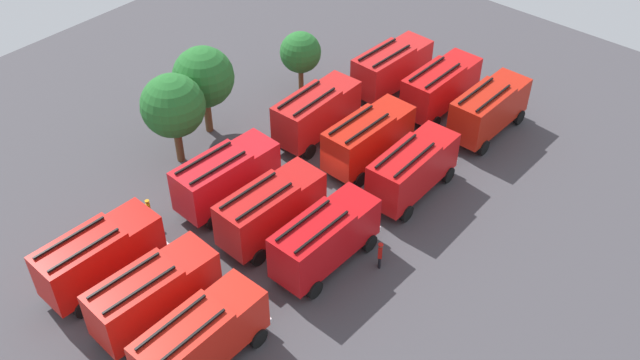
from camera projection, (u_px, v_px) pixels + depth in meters
The scene contains 20 objects.
ground_plane at pixel (320, 196), 46.78m from camera, with size 64.03×64.03×0.00m, color #423F44.
fire_truck_0 at pixel (201, 338), 35.42m from camera, with size 7.22×2.80×3.88m.
fire_truck_1 at pixel (325, 238), 40.81m from camera, with size 7.22×2.81×3.88m.
fire_truck_2 at pixel (413, 168), 45.61m from camera, with size 7.26×2.90×3.88m.
fire_truck_3 at pixel (489, 108), 50.78m from camera, with size 7.23×2.82×3.88m.
fire_truck_4 at pixel (154, 293), 37.65m from camera, with size 7.32×3.06×3.88m.
fire_truck_5 at pixel (271, 208), 42.70m from camera, with size 7.29×2.97×3.88m.
fire_truck_6 at pixel (368, 137), 48.11m from camera, with size 7.25×2.88×3.88m.
fire_truck_7 at pixel (441, 86), 52.99m from camera, with size 7.22×2.79×3.88m.
fire_truck_8 at pixel (100, 255), 39.76m from camera, with size 7.26×2.91×3.88m.
fire_truck_9 at pixel (226, 176), 45.02m from camera, with size 7.30×3.01×3.88m.
fire_truck_10 at pixel (317, 111), 50.45m from camera, with size 7.26×2.91×3.88m.
fire_truck_11 at pixel (392, 67), 55.09m from camera, with size 7.28×2.96×3.88m.
firefighter_0 at pixel (231, 151), 48.81m from camera, with size 0.43×0.30×1.81m.
firefighter_1 at pixel (149, 210), 44.37m from camera, with size 0.44×0.48×1.72m.
firefighter_2 at pixel (380, 254), 41.36m from camera, with size 0.48×0.43×1.83m.
tree_0 at pixel (173, 106), 46.86m from camera, with size 4.29×4.29×6.65m.
tree_1 at pixel (203, 77), 49.53m from camera, with size 4.31×4.31×6.67m.
tree_2 at pixel (300, 52), 54.47m from camera, with size 3.16×3.16×4.90m.
traffic_cone_0 at pixel (300, 120), 52.77m from camera, with size 0.51×0.51×0.72m, color #F2600C.
Camera 1 is at (-26.45, -23.12, 30.91)m, focal length 40.30 mm.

